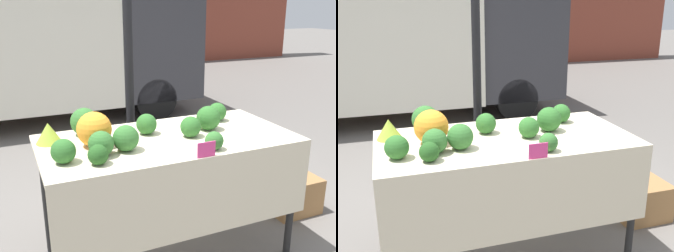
% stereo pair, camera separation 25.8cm
% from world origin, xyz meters
% --- Properties ---
extents(ground_plane, '(40.00, 40.00, 0.00)m').
position_xyz_m(ground_plane, '(0.00, 0.00, 0.00)').
color(ground_plane, slate).
extents(tent_pole, '(0.07, 0.07, 2.67)m').
position_xyz_m(tent_pole, '(-0.01, 0.76, 1.34)').
color(tent_pole, black).
rests_on(tent_pole, ground_plane).
extents(parked_truck, '(4.76, 1.89, 2.48)m').
position_xyz_m(parked_truck, '(-0.57, 3.98, 1.30)').
color(parked_truck, silver).
rests_on(parked_truck, ground_plane).
extents(market_table, '(1.69, 0.84, 0.89)m').
position_xyz_m(market_table, '(0.00, -0.07, 0.77)').
color(market_table, beige).
rests_on(market_table, ground_plane).
extents(orange_cauliflower, '(0.22, 0.22, 0.22)m').
position_xyz_m(orange_cauliflower, '(-0.48, 0.04, 1.00)').
color(orange_cauliflower, orange).
rests_on(orange_cauliflower, market_table).
extents(romanesco_head, '(0.17, 0.17, 0.13)m').
position_xyz_m(romanesco_head, '(-0.74, 0.21, 0.96)').
color(romanesco_head, '#93B238').
rests_on(romanesco_head, market_table).
extents(broccoli_head_0, '(0.12, 0.12, 0.12)m').
position_xyz_m(broccoli_head_0, '(0.17, -0.32, 0.95)').
color(broccoli_head_0, '#336B2D').
rests_on(broccoli_head_0, market_table).
extents(broccoli_head_1, '(0.17, 0.17, 0.17)m').
position_xyz_m(broccoli_head_1, '(0.33, 0.04, 0.97)').
color(broccoli_head_1, '#2D6628').
rests_on(broccoli_head_1, market_table).
extents(broccoli_head_2, '(0.12, 0.12, 0.12)m').
position_xyz_m(broccoli_head_2, '(-0.54, -0.26, 0.95)').
color(broccoli_head_2, '#23511E').
rests_on(broccoli_head_2, market_table).
extents(broccoli_head_3, '(0.14, 0.14, 0.14)m').
position_xyz_m(broccoli_head_3, '(0.14, -0.05, 0.96)').
color(broccoli_head_3, '#2D6628').
rests_on(broccoli_head_3, market_table).
extents(broccoli_head_4, '(0.19, 0.19, 0.19)m').
position_xyz_m(broccoli_head_4, '(-0.49, 0.28, 0.98)').
color(broccoli_head_4, '#336B2D').
rests_on(broccoli_head_4, market_table).
extents(broccoli_head_5, '(0.14, 0.14, 0.14)m').
position_xyz_m(broccoli_head_5, '(0.50, 0.21, 0.96)').
color(broccoli_head_5, '#2D6628').
rests_on(broccoli_head_5, market_table).
extents(broccoli_head_6, '(0.16, 0.16, 0.16)m').
position_xyz_m(broccoli_head_6, '(-0.33, -0.12, 0.97)').
color(broccoli_head_6, '#336B2D').
rests_on(broccoli_head_6, market_table).
extents(broccoli_head_7, '(0.15, 0.15, 0.15)m').
position_xyz_m(broccoli_head_7, '(-0.49, -0.15, 0.97)').
color(broccoli_head_7, '#336B2D').
rests_on(broccoli_head_7, market_table).
extents(broccoli_head_8, '(0.14, 0.14, 0.14)m').
position_xyz_m(broccoli_head_8, '(-0.10, 0.12, 0.96)').
color(broccoli_head_8, '#2D6628').
rests_on(broccoli_head_8, market_table).
extents(broccoli_head_9, '(0.14, 0.14, 0.14)m').
position_xyz_m(broccoli_head_9, '(-0.71, -0.17, 0.96)').
color(broccoli_head_9, '#2D6628').
rests_on(broccoli_head_9, market_table).
extents(price_sign, '(0.12, 0.01, 0.09)m').
position_xyz_m(price_sign, '(0.06, -0.41, 0.94)').
color(price_sign, '#E53D84').
rests_on(price_sign, market_table).
extents(produce_crate, '(0.42, 0.36, 0.31)m').
position_xyz_m(produce_crate, '(1.24, 0.14, 0.16)').
color(produce_crate, '#9E7042').
rests_on(produce_crate, ground_plane).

